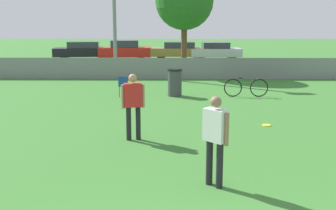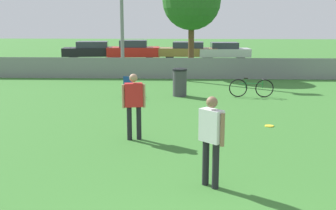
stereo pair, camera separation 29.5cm
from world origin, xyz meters
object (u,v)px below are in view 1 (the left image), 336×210
bicycle_sideline (246,87)px  trash_bin (175,82)px  frisbee_disc (267,125)px  tree_near_pole (184,1)px  parked_car_dark (84,50)px  player_thrower_red (133,102)px  player_receiver_white (215,134)px  parked_car_red (125,50)px  folding_chair_sideline (125,85)px  parked_car_tan (180,50)px  parked_car_silver (215,51)px

bicycle_sideline → trash_bin: trash_bin is taller
bicycle_sideline → frisbee_disc: bearing=-90.6°
tree_near_pole → parked_car_dark: bearing=129.0°
player_thrower_red → frisbee_disc: size_ratio=6.57×
player_receiver_white → bicycle_sideline: bearing=121.7°
bicycle_sideline → parked_car_red: 17.32m
folding_chair_sideline → parked_car_dark: (-5.02, 16.00, 0.16)m
player_thrower_red → parked_car_dark: 22.90m
player_thrower_red → player_receiver_white: (1.82, -3.07, 0.00)m
parked_car_tan → frisbee_disc: bearing=-81.3°
tree_near_pole → folding_chair_sideline: bearing=-110.9°
player_thrower_red → trash_bin: 6.46m
folding_chair_sideline → bicycle_sideline: size_ratio=0.47×
player_thrower_red → trash_bin: size_ratio=1.56×
player_receiver_white → folding_chair_sideline: player_receiver_white is taller
parked_car_red → parked_car_tan: (4.26, -0.01, -0.02)m
frisbee_disc → bicycle_sideline: bicycle_sideline is taller
bicycle_sideline → parked_car_silver: bearing=90.3°
player_receiver_white → parked_car_red: bearing=145.1°
player_thrower_red → parked_car_silver: 22.50m
tree_near_pole → player_receiver_white: (0.19, -15.87, -3.00)m
bicycle_sideline → parked_car_silver: 15.89m
trash_bin → parked_car_dark: 17.27m
trash_bin → parked_car_tan: 15.81m
tree_near_pole → parked_car_dark: (-7.57, 9.33, -3.37)m
player_receiver_white → trash_bin: (-0.72, 9.42, -0.46)m
folding_chair_sideline → bicycle_sideline: (4.90, 0.08, -0.11)m
frisbee_disc → trash_bin: bearing=119.5°
frisbee_disc → parked_car_red: parked_car_red is taller
parked_car_dark → parked_car_silver: parked_car_dark is taller
parked_car_dark → tree_near_pole: bearing=-57.9°
parked_car_tan → trash_bin: bearing=-89.3°
parked_car_red → player_receiver_white: bearing=-83.4°
tree_near_pole → bicycle_sideline: (2.36, -6.60, -3.65)m
frisbee_disc → parked_car_dark: (-9.76, 20.59, 0.64)m
frisbee_disc → parked_car_silver: bearing=88.7°
tree_near_pole → parked_car_silver: tree_near_pole is taller
frisbee_disc → parked_car_dark: bearing=115.4°
parked_car_dark → parked_car_silver: bearing=-7.2°
parked_car_dark → parked_car_silver: size_ratio=1.19×
trash_bin → parked_car_silver: parked_car_silver is taller
tree_near_pole → parked_car_silver: (2.67, 9.29, -3.40)m
tree_near_pole → player_receiver_white: size_ratio=3.23×
frisbee_disc → player_thrower_red: bearing=-158.2°
player_receiver_white → parked_car_tan: player_receiver_white is taller
tree_near_pole → parked_car_tan: size_ratio=1.24×
parked_car_dark → parked_car_red: (3.21, 0.04, 0.03)m
player_receiver_white → parked_car_silver: bearing=129.2°
player_receiver_white → parked_car_silver: size_ratio=0.44×
frisbee_disc → trash_bin: size_ratio=0.24×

